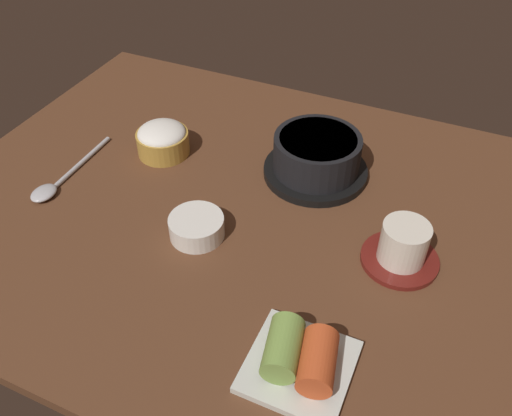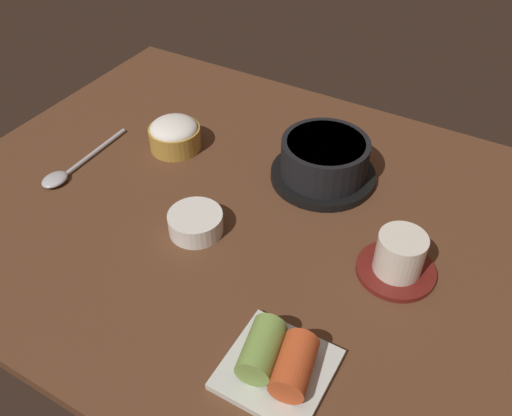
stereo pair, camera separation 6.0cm
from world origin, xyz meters
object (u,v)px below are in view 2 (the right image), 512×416
rice_bowl (175,134)px  spoon (68,171)px  banchan_cup_center (196,222)px  stone_pot (324,161)px  tea_cup_with_saucer (399,258)px  kimchi_plate (278,362)px

rice_bowl → spoon: rice_bowl is taller
banchan_cup_center → stone_pot: bearing=62.0°
rice_bowl → banchan_cup_center: 22.10cm
rice_bowl → spoon: size_ratio=0.47×
banchan_cup_center → spoon: (-26.60, 0.60, -1.13)cm
tea_cup_with_saucer → spoon: size_ratio=0.56×
stone_pot → spoon: 42.94cm
tea_cup_with_saucer → spoon: tea_cup_with_saucer is taller
spoon → rice_bowl: bearing=53.6°
stone_pot → banchan_cup_center: 23.75cm
kimchi_plate → spoon: 50.72cm
banchan_cup_center → kimchi_plate: bearing=-34.3°
banchan_cup_center → spoon: bearing=178.7°
rice_bowl → tea_cup_with_saucer: size_ratio=0.83×
rice_bowl → tea_cup_with_saucer: bearing=-11.4°
rice_bowl → spoon: (-11.22, -15.24, -2.23)cm
rice_bowl → banchan_cup_center: rice_bowl is taller
spoon → tea_cup_with_saucer: bearing=6.6°
stone_pot → kimchi_plate: 37.26cm
banchan_cup_center → kimchi_plate: 26.27cm
stone_pot → rice_bowl: 26.99cm
rice_bowl → kimchi_plate: size_ratio=0.75×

